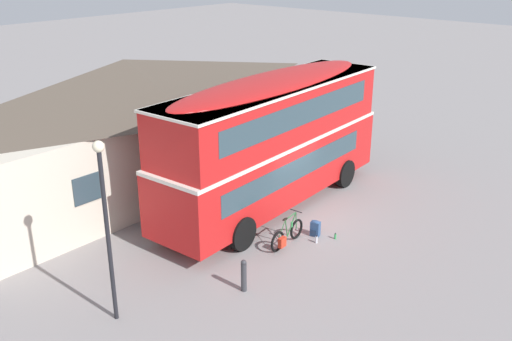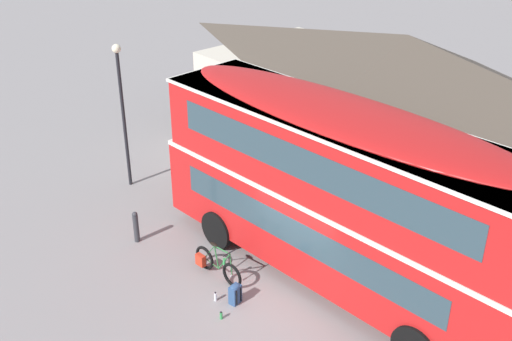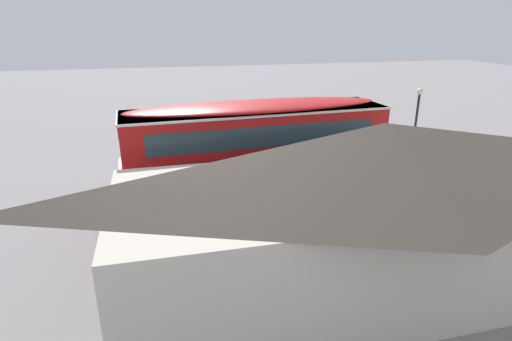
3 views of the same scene
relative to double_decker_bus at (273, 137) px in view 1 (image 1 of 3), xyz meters
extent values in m
plane|color=gray|center=(-0.29, -1.26, -2.64)|extent=(120.00, 120.00, 0.00)
cylinder|color=black|center=(3.15, 1.36, -2.09)|extent=(1.11, 0.34, 1.10)
cylinder|color=black|center=(3.28, -1.01, -2.09)|extent=(1.11, 0.34, 1.10)
cylinder|color=black|center=(-3.29, 1.01, -2.09)|extent=(1.11, 0.34, 1.10)
cylinder|color=black|center=(-3.16, -1.37, -2.09)|extent=(1.11, 0.34, 1.10)
cube|color=red|center=(-0.01, 0.00, -1.13)|extent=(10.52, 3.07, 2.10)
cube|color=white|center=(-0.01, 0.00, -0.05)|extent=(10.54, 3.09, 0.12)
cube|color=red|center=(-0.01, 0.00, 0.93)|extent=(10.21, 3.00, 1.90)
ellipsoid|color=red|center=(-0.01, 0.00, 1.96)|extent=(10.00, 2.94, 0.36)
cube|color=#2D424C|center=(5.17, 0.28, -0.88)|extent=(0.17, 2.05, 0.90)
cube|color=black|center=(5.03, 0.28, 1.46)|extent=(0.14, 1.38, 0.44)
cube|color=#2D424C|center=(-0.14, -1.25, -0.83)|extent=(8.10, 0.49, 0.76)
cube|color=#2D424C|center=(0.06, -1.21, 1.08)|extent=(8.52, 0.51, 0.80)
cube|color=#2D424C|center=(-0.27, 1.23, -0.83)|extent=(8.10, 0.49, 0.76)
cube|color=#2D424C|center=(-0.07, 1.21, 1.08)|extent=(8.52, 0.51, 0.80)
cube|color=white|center=(-0.01, 0.00, 1.84)|extent=(10.32, 3.09, 0.08)
torus|color=black|center=(-1.48, -2.22, -2.30)|extent=(0.68, 0.13, 0.68)
torus|color=black|center=(-2.54, -2.30, -2.30)|extent=(0.68, 0.13, 0.68)
cylinder|color=#B2B2B7|center=(-1.48, -2.22, -2.30)|extent=(0.06, 0.10, 0.05)
cylinder|color=#B2B2B7|center=(-2.54, -2.30, -2.30)|extent=(0.06, 0.10, 0.05)
cylinder|color=#2D6B38|center=(-1.76, -2.24, -2.02)|extent=(0.49, 0.07, 0.70)
cylinder|color=#2D6B38|center=(-1.83, -2.25, -1.70)|extent=(0.60, 0.08, 0.07)
cylinder|color=#2D6B38|center=(-2.06, -2.26, -2.04)|extent=(0.18, 0.05, 0.66)
cylinder|color=#2D6B38|center=(-2.27, -2.28, -2.33)|extent=(0.56, 0.07, 0.09)
cylinder|color=#2D6B38|center=(-2.34, -2.28, -2.01)|extent=(0.44, 0.05, 0.60)
cylinder|color=#2D6B38|center=(-1.51, -2.22, -1.99)|extent=(0.09, 0.04, 0.63)
cylinder|color=black|center=(-1.54, -2.23, -1.63)|extent=(0.06, 0.46, 0.03)
ellipsoid|color=black|center=(-2.15, -2.27, -1.69)|extent=(0.27, 0.12, 0.06)
cube|color=red|center=(-2.51, -2.45, -2.28)|extent=(0.29, 0.16, 0.32)
cylinder|color=green|center=(-1.76, -2.24, -2.02)|extent=(0.07, 0.07, 0.18)
cube|color=#2D4C7A|center=(-0.92, -2.58, -2.39)|extent=(0.27, 0.34, 0.50)
ellipsoid|color=#2D4C7A|center=(-0.92, -2.58, -2.14)|extent=(0.25, 0.32, 0.10)
cube|color=navy|center=(-1.03, -2.60, -2.47)|extent=(0.09, 0.22, 0.18)
cylinder|color=black|center=(-0.79, -2.64, -2.39)|extent=(0.04, 0.04, 0.40)
cylinder|color=black|center=(-0.83, -2.47, -2.39)|extent=(0.04, 0.04, 0.40)
cylinder|color=silver|center=(-1.30, -2.90, -2.53)|extent=(0.07, 0.07, 0.23)
cylinder|color=black|center=(-1.30, -2.90, -2.40)|extent=(0.04, 0.04, 0.02)
cylinder|color=green|center=(-0.68, -3.21, -2.55)|extent=(0.07, 0.07, 0.18)
cylinder|color=black|center=(-0.68, -3.21, -2.45)|extent=(0.04, 0.04, 0.03)
cube|color=beige|center=(-2.26, 5.33, -0.95)|extent=(14.77, 5.50, 3.39)
pyramid|color=#4C4238|center=(-2.26, 5.33, 1.58)|extent=(15.17, 5.91, 1.67)
cube|color=#3D2319|center=(-2.25, 2.61, -1.59)|extent=(1.10, 0.05, 2.10)
cube|color=#2D424C|center=(-5.93, 2.59, -0.78)|extent=(1.10, 0.05, 0.90)
cube|color=#2D424C|center=(1.44, 2.62, -0.78)|extent=(1.10, 0.05, 0.90)
cylinder|color=black|center=(-7.95, -1.36, -0.37)|extent=(0.11, 0.11, 4.54)
sphere|color=#F2E5BF|center=(-7.95, -1.36, 2.02)|extent=(0.28, 0.28, 0.28)
cylinder|color=#333338|center=(-4.87, -2.98, -2.22)|extent=(0.16, 0.16, 0.85)
sphere|color=#333338|center=(-4.87, -2.98, -1.75)|extent=(0.16, 0.16, 0.16)
camera|label=1|loc=(-14.80, -12.10, 6.22)|focal=39.87mm
camera|label=2|loc=(8.56, -10.14, 7.40)|focal=43.44mm
camera|label=3|loc=(3.72, 15.14, 5.01)|focal=29.06mm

